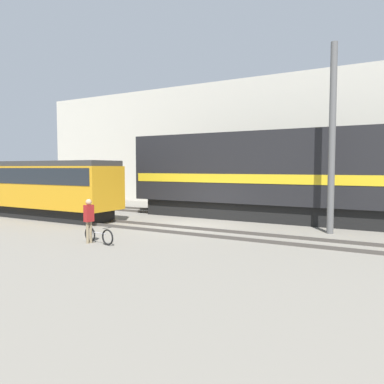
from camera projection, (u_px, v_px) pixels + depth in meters
The scene contains 9 objects.
ground_plane at pixel (187, 226), 19.21m from camera, with size 120.00×120.00×0.00m, color slate.
track_near at pixel (171, 229), 17.89m from camera, with size 60.00×1.50×0.14m.
track_far at pixel (222, 216), 22.82m from camera, with size 60.00×1.51×0.14m.
building_backdrop at pixel (270, 145), 30.48m from camera, with size 43.15×6.00×9.74m.
freight_locomotive at pixel (291, 175), 20.60m from camera, with size 18.84×3.04×5.58m.
streetcar at pixel (51, 186), 21.89m from camera, with size 9.01×2.54×3.38m.
bicycle at pixel (99, 236), 14.72m from camera, with size 1.69×0.44×0.69m.
person at pixel (89, 216), 14.79m from camera, with size 0.26×0.38×1.76m.
utility_pole_left at pixel (332, 139), 16.74m from camera, with size 0.30×0.30×8.54m.
Camera 1 is at (9.64, -16.44, 3.00)m, focal length 35.00 mm.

